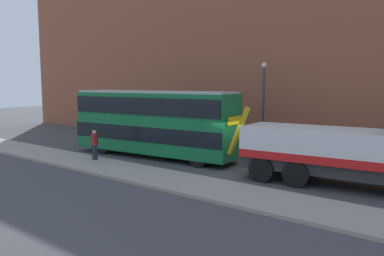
{
  "coord_description": "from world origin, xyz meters",
  "views": [
    {
      "loc": [
        9.79,
        -17.01,
        4.53
      ],
      "look_at": [
        -3.15,
        -0.24,
        2.0
      ],
      "focal_mm": 35.27,
      "sensor_mm": 36.0,
      "label": 1
    }
  ],
  "objects_px": {
    "double_decker_bus": "(153,121)",
    "recovery_tow_truck": "(355,148)",
    "street_lamp": "(263,100)",
    "pedestrian_onlooker": "(95,145)"
  },
  "relations": [
    {
      "from": "recovery_tow_truck",
      "to": "pedestrian_onlooker",
      "type": "bearing_deg",
      "value": -170.96
    },
    {
      "from": "double_decker_bus",
      "to": "pedestrian_onlooker",
      "type": "height_order",
      "value": "double_decker_bus"
    },
    {
      "from": "recovery_tow_truck",
      "to": "street_lamp",
      "type": "bearing_deg",
      "value": 138.46
    },
    {
      "from": "street_lamp",
      "to": "pedestrian_onlooker",
      "type": "bearing_deg",
      "value": -126.42
    },
    {
      "from": "recovery_tow_truck",
      "to": "street_lamp",
      "type": "distance_m",
      "value": 8.87
    },
    {
      "from": "street_lamp",
      "to": "double_decker_bus",
      "type": "bearing_deg",
      "value": -132.47
    },
    {
      "from": "recovery_tow_truck",
      "to": "street_lamp",
      "type": "relative_size",
      "value": 1.75
    },
    {
      "from": "recovery_tow_truck",
      "to": "street_lamp",
      "type": "height_order",
      "value": "street_lamp"
    },
    {
      "from": "recovery_tow_truck",
      "to": "pedestrian_onlooker",
      "type": "xyz_separation_m",
      "value": [
        -13.29,
        -3.35,
        -0.77
      ]
    },
    {
      "from": "double_decker_bus",
      "to": "recovery_tow_truck",
      "type": "bearing_deg",
      "value": -4.9
    }
  ]
}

